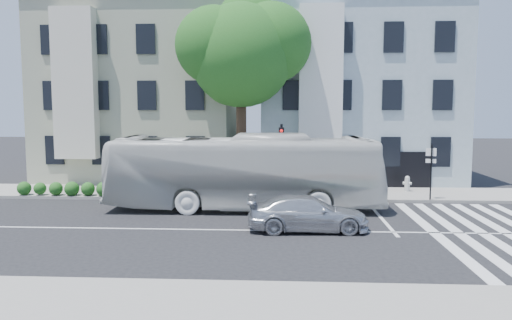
# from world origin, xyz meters

# --- Properties ---
(ground) EXTENTS (120.00, 120.00, 0.00)m
(ground) POSITION_xyz_m (0.00, 0.00, 0.00)
(ground) COLOR black
(ground) RESTS_ON ground
(sidewalk_far) EXTENTS (80.00, 4.00, 0.15)m
(sidewalk_far) POSITION_xyz_m (0.00, 8.00, 0.07)
(sidewalk_far) COLOR gray
(sidewalk_far) RESTS_ON ground
(sidewalk_near) EXTENTS (80.00, 4.00, 0.15)m
(sidewalk_near) POSITION_xyz_m (0.00, -8.00, 0.07)
(sidewalk_near) COLOR gray
(sidewalk_near) RESTS_ON ground
(building_left) EXTENTS (12.00, 10.00, 11.00)m
(building_left) POSITION_xyz_m (-7.00, 15.00, 5.50)
(building_left) COLOR #9C9E84
(building_left) RESTS_ON ground
(building_right) EXTENTS (12.00, 10.00, 11.00)m
(building_right) POSITION_xyz_m (7.00, 15.00, 5.50)
(building_right) COLOR #98ADB5
(building_right) RESTS_ON ground
(street_tree) EXTENTS (7.30, 5.90, 11.10)m
(street_tree) POSITION_xyz_m (0.06, 8.74, 7.83)
(street_tree) COLOR #2D2116
(street_tree) RESTS_ON ground
(bus) EXTENTS (3.09, 12.60, 3.50)m
(bus) POSITION_xyz_m (0.52, 3.99, 1.75)
(bus) COLOR silver
(bus) RESTS_ON ground
(sedan) EXTENTS (2.09, 4.69, 1.34)m
(sedan) POSITION_xyz_m (3.25, 0.12, 0.67)
(sedan) COLOR silver
(sedan) RESTS_ON ground
(hedge) EXTENTS (8.54, 1.42, 0.70)m
(hedge) POSITION_xyz_m (-6.96, 6.30, 0.50)
(hedge) COLOR #2C601F
(hedge) RESTS_ON sidewalk_far
(traffic_signal) EXTENTS (0.41, 0.52, 3.88)m
(traffic_signal) POSITION_xyz_m (2.21, 6.20, 2.51)
(traffic_signal) COLOR black
(traffic_signal) RESTS_ON ground
(fire_hydrant) EXTENTS (0.48, 0.33, 0.84)m
(fire_hydrant) POSITION_xyz_m (9.08, 8.63, 0.58)
(fire_hydrant) COLOR beige
(fire_hydrant) RESTS_ON sidewalk_far
(far_sign_pole) EXTENTS (0.49, 0.22, 2.75)m
(far_sign_pole) POSITION_xyz_m (9.59, 6.14, 1.87)
(far_sign_pole) COLOR black
(far_sign_pole) RESTS_ON sidewalk_far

